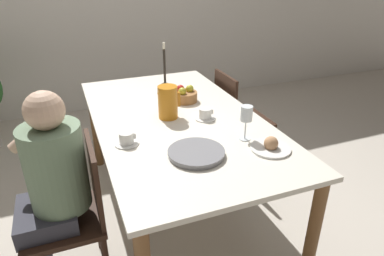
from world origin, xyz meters
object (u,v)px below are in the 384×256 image
Objects in this scene: person_seated at (51,180)px; teacup_near_person at (126,139)px; wine_glass_water at (246,115)px; bread_plate at (271,146)px; teacup_across at (205,114)px; chair_person_side at (75,212)px; serving_tray at (196,153)px; candlestick_tall at (165,69)px; chair_opposite at (237,117)px; red_pitcher at (168,102)px; fruit_bowl at (185,95)px.

person_seated reaches higher than teacup_near_person.
wine_glass_water is 0.22m from bread_plate.
teacup_across is (0.55, 0.16, 0.00)m from teacup_near_person.
chair_person_side is 0.74m from serving_tray.
candlestick_tall is (0.84, 1.00, 0.45)m from chair_person_side.
chair_person_side is at bearing -60.58° from chair_opposite.
wine_glass_water is at bearing -95.04° from person_seated.
teacup_near_person is at bearing -57.45° from chair_opposite.
teacup_across is at bearing -26.16° from red_pitcher.
teacup_across is at bearing -86.50° from candlestick_tall.
bread_plate is at bearing -57.41° from red_pitcher.
chair_person_side is 4.79× the size of fruit_bowl.
wine_glass_water reaches higher than teacup_across.
teacup_across is 0.75m from candlestick_tall.
bread_plate is at bearing -25.73° from teacup_near_person.
teacup_across is 0.35m from fruit_bowl.
fruit_bowl is (-0.56, -0.20, 0.35)m from chair_opposite.
chair_person_side is at bearing 166.65° from serving_tray.
serving_tray is at bearing -167.90° from wine_glass_water.
red_pitcher is 1.05× the size of wine_glass_water.
bread_plate is at bearing -19.58° from chair_opposite.
chair_opposite is at bearing -60.58° from chair_person_side.
fruit_bowl is (0.22, 0.76, 0.03)m from serving_tray.
fruit_bowl reaches higher than chair_opposite.
chair_person_side is 0.87m from red_pitcher.
candlestick_tall reaches higher than red_pitcher.
red_pitcher is 1.56× the size of teacup_near_person.
person_seated is 0.44m from teacup_near_person.
candlestick_tall is at bearing -42.94° from person_seated.
red_pitcher reaches higher than teacup_across.
chair_person_side is 1.38m from candlestick_tall.
bread_plate reaches higher than teacup_near_person.
teacup_near_person is at bearing -72.31° from chair_person_side.
chair_opposite is 3.93× the size of bread_plate.
red_pitcher is at bearing 125.12° from wine_glass_water.
teacup_near_person is 0.41m from serving_tray.
candlestick_tall reaches higher than bread_plate.
fruit_bowl reaches higher than bread_plate.
chair_opposite reaches higher than bread_plate.
bread_plate is (0.72, -0.35, -0.01)m from teacup_near_person.
fruit_bowl is at bearing -54.94° from chair_person_side.
fruit_bowl is 0.41m from candlestick_tall.
bread_plate is at bearing -77.50° from fruit_bowl.
bread_plate is at bearing -80.08° from candlestick_tall.
chair_opposite is 6.29× the size of teacup_near_person.
red_pitcher is 0.53m from serving_tray.
serving_tray is (0.73, -0.16, 0.10)m from person_seated.
person_seated is at bearing 167.49° from bread_plate.
chair_opposite is at bearing 63.40° from wine_glass_water.
candlestick_tall reaches higher than teacup_across.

